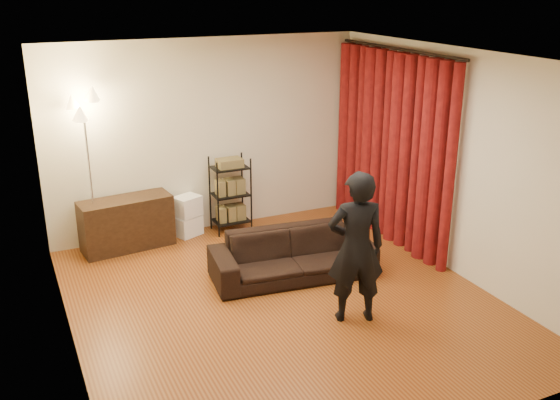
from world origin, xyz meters
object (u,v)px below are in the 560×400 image
media_cabinet (127,223)px  storage_boxes (188,216)px  person (356,248)px  sofa (293,255)px  floor_lamp (90,176)px  wire_shelf (230,194)px

media_cabinet → storage_boxes: 0.87m
person → sofa: bearing=-64.3°
media_cabinet → floor_lamp: 0.82m
sofa → wire_shelf: size_ratio=1.80×
sofa → floor_lamp: size_ratio=0.92×
wire_shelf → floor_lamp: (-1.88, -0.00, 0.51)m
sofa → floor_lamp: floor_lamp is taller
media_cabinet → sofa: bearing=-52.6°
person → wire_shelf: size_ratio=1.51×
sofa → storage_boxes: bearing=119.9°
sofa → wire_shelf: wire_shelf is taller
wire_shelf → floor_lamp: 1.95m
person → floor_lamp: (-2.19, 2.87, 0.24)m
storage_boxes → wire_shelf: bearing=-7.2°
sofa → media_cabinet: 2.36m
wire_shelf → floor_lamp: bearing=167.2°
storage_boxes → wire_shelf: 0.67m
wire_shelf → floor_lamp: size_ratio=0.51×
media_cabinet → floor_lamp: size_ratio=0.57×
media_cabinet → storage_boxes: media_cabinet is taller
person → media_cabinet: person is taller
sofa → person: 1.29m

